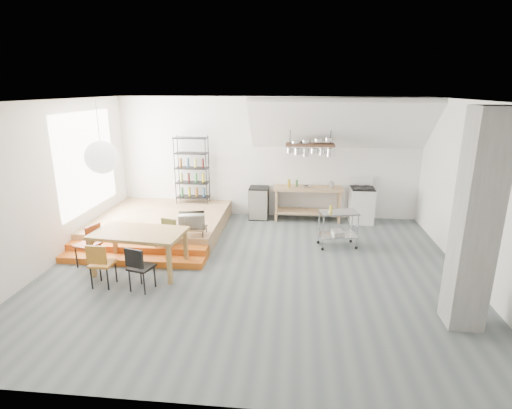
# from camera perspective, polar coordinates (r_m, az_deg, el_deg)

# --- Properties ---
(floor) EXTENTS (8.00, 8.00, 0.00)m
(floor) POSITION_cam_1_polar(r_m,az_deg,el_deg) (7.89, -0.34, -9.29)
(floor) COLOR #515B5E
(floor) RESTS_ON ground
(wall_back) EXTENTS (8.00, 0.04, 3.20)m
(wall_back) POSITION_cam_1_polar(r_m,az_deg,el_deg) (10.75, 1.64, 6.64)
(wall_back) COLOR silver
(wall_back) RESTS_ON ground
(wall_left) EXTENTS (0.04, 7.00, 3.20)m
(wall_left) POSITION_cam_1_polar(r_m,az_deg,el_deg) (8.72, -27.53, 2.46)
(wall_left) COLOR silver
(wall_left) RESTS_ON ground
(wall_right) EXTENTS (0.04, 7.00, 3.20)m
(wall_right) POSITION_cam_1_polar(r_m,az_deg,el_deg) (7.99, 29.50, 1.06)
(wall_right) COLOR silver
(wall_right) RESTS_ON ground
(ceiling) EXTENTS (8.00, 7.00, 0.02)m
(ceiling) POSITION_cam_1_polar(r_m,az_deg,el_deg) (7.12, -0.38, 14.62)
(ceiling) COLOR white
(ceiling) RESTS_ON wall_back
(slope_ceiling) EXTENTS (4.40, 1.44, 1.32)m
(slope_ceiling) POSITION_cam_1_polar(r_m,az_deg,el_deg) (10.06, 11.90, 11.09)
(slope_ceiling) COLOR white
(slope_ceiling) RESTS_ON wall_back
(window_pane) EXTENTS (0.02, 2.50, 2.20)m
(window_pane) POSITION_cam_1_polar(r_m,az_deg,el_deg) (9.93, -22.97, 5.71)
(window_pane) COLOR white
(window_pane) RESTS_ON wall_left
(platform) EXTENTS (3.00, 3.00, 0.40)m
(platform) POSITION_cam_1_polar(r_m,az_deg,el_deg) (10.16, -13.28, -2.53)
(platform) COLOR #97704B
(platform) RESTS_ON ground
(step_lower) EXTENTS (3.00, 0.35, 0.13)m
(step_lower) POSITION_cam_1_polar(r_m,az_deg,el_deg) (8.52, -17.42, -7.58)
(step_lower) COLOR #C85D17
(step_lower) RESTS_ON ground
(step_upper) EXTENTS (3.00, 0.35, 0.27)m
(step_upper) POSITION_cam_1_polar(r_m,az_deg,el_deg) (8.79, -16.58, -6.29)
(step_upper) COLOR #C85D17
(step_upper) RESTS_ON ground
(concrete_column) EXTENTS (0.50, 0.50, 3.20)m
(concrete_column) POSITION_cam_1_polar(r_m,az_deg,el_deg) (6.39, 28.92, -2.27)
(concrete_column) COLOR gray
(concrete_column) RESTS_ON ground
(kitchen_counter) EXTENTS (1.80, 0.60, 0.91)m
(kitchen_counter) POSITION_cam_1_polar(r_m,az_deg,el_deg) (10.60, 7.40, 0.97)
(kitchen_counter) COLOR #97704B
(kitchen_counter) RESTS_ON ground
(stove) EXTENTS (0.60, 0.60, 1.18)m
(stove) POSITION_cam_1_polar(r_m,az_deg,el_deg) (10.78, 14.82, 0.01)
(stove) COLOR white
(stove) RESTS_ON ground
(pot_rack) EXTENTS (1.20, 0.50, 1.43)m
(pot_rack) POSITION_cam_1_polar(r_m,az_deg,el_deg) (10.11, 7.87, 8.03)
(pot_rack) COLOR #42271A
(pot_rack) RESTS_ON ceiling
(wire_shelving) EXTENTS (0.88, 0.38, 1.80)m
(wire_shelving) POSITION_cam_1_polar(r_m,az_deg,el_deg) (10.84, -9.13, 5.05)
(wire_shelving) COLOR black
(wire_shelving) RESTS_ON platform
(microwave_shelf) EXTENTS (0.60, 0.40, 0.16)m
(microwave_shelf) POSITION_cam_1_polar(r_m,az_deg,el_deg) (8.61, -9.13, -3.32)
(microwave_shelf) COLOR #97704B
(microwave_shelf) RESTS_ON platform
(paper_lantern) EXTENTS (0.60, 0.60, 0.60)m
(paper_lantern) POSITION_cam_1_polar(r_m,az_deg,el_deg) (7.82, -21.19, 6.31)
(paper_lantern) COLOR white
(paper_lantern) RESTS_ON ceiling
(dining_table) EXTENTS (1.78, 1.11, 0.81)m
(dining_table) POSITION_cam_1_polar(r_m,az_deg,el_deg) (7.89, -16.38, -4.32)
(dining_table) COLOR olive
(dining_table) RESTS_ON ground
(chair_mustard) EXTENTS (0.39, 0.39, 0.83)m
(chair_mustard) POSITION_cam_1_polar(r_m,az_deg,el_deg) (7.55, -21.37, -7.60)
(chair_mustard) COLOR #B4711E
(chair_mustard) RESTS_ON ground
(chair_black) EXTENTS (0.47, 0.47, 0.82)m
(chair_black) POSITION_cam_1_polar(r_m,az_deg,el_deg) (7.20, -16.42, -8.31)
(chair_black) COLOR black
(chair_black) RESTS_ON ground
(chair_olive) EXTENTS (0.44, 0.44, 0.80)m
(chair_olive) POSITION_cam_1_polar(r_m,az_deg,el_deg) (8.52, -12.62, -4.24)
(chair_olive) COLOR brown
(chair_olive) RESTS_ON ground
(chair_red) EXTENTS (0.50, 0.50, 0.88)m
(chair_red) POSITION_cam_1_polar(r_m,az_deg,el_deg) (8.47, -22.62, -4.92)
(chair_red) COLOR #9D3D16
(chair_red) RESTS_ON ground
(rolling_cart) EXTENTS (0.89, 0.60, 0.81)m
(rolling_cart) POSITION_cam_1_polar(r_m,az_deg,el_deg) (8.98, 11.65, -2.75)
(rolling_cart) COLOR silver
(rolling_cart) RESTS_ON ground
(mini_fridge) EXTENTS (0.51, 0.51, 0.86)m
(mini_fridge) POSITION_cam_1_polar(r_m,az_deg,el_deg) (10.74, 0.42, 0.24)
(mini_fridge) COLOR black
(mini_fridge) RESTS_ON ground
(microwave) EXTENTS (0.62, 0.49, 0.30)m
(microwave) POSITION_cam_1_polar(r_m,az_deg,el_deg) (8.55, -9.18, -2.25)
(microwave) COLOR beige
(microwave) RESTS_ON microwave_shelf
(bowl) EXTENTS (0.25, 0.25, 0.05)m
(bowl) POSITION_cam_1_polar(r_m,az_deg,el_deg) (10.48, 7.25, 2.54)
(bowl) COLOR silver
(bowl) RESTS_ON kitchen_counter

